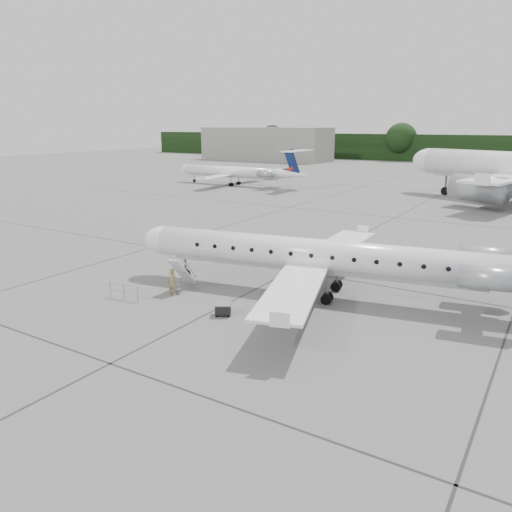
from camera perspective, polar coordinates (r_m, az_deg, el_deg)
The scene contains 8 objects.
ground at distance 30.92m, azimuth 8.11°, elevation -6.05°, with size 320.00×320.00×0.00m, color slate.
terminal_building at distance 159.11m, azimuth 1.15°, elevation 12.68°, with size 40.00×14.00×10.00m, color gray.
main_regional_jet at distance 32.37m, azimuth 7.12°, elevation 1.89°, with size 29.28×21.08×7.51m, color white, non-canonical shape.
airstair at distance 34.26m, azimuth -8.44°, elevation -1.89°, with size 0.85×2.35×2.35m, color white, non-canonical shape.
passenger at distance 33.25m, azimuth -9.56°, elevation -2.94°, with size 0.66×0.44×1.82m, color olive.
safety_railing at distance 33.27m, azimuth -14.87°, elevation -3.97°, with size 2.20×0.08×1.00m, color gray, non-canonical shape.
baggage_cart at distance 29.62m, azimuth -3.79°, elevation -6.06°, with size 0.91×0.74×0.79m, color black, non-canonical shape.
bg_regional_left at distance 93.39m, azimuth -2.94°, elevation 10.18°, with size 25.91×18.66×6.80m, color white, non-canonical shape.
Camera 1 is at (11.44, -26.56, 10.94)m, focal length 35.00 mm.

